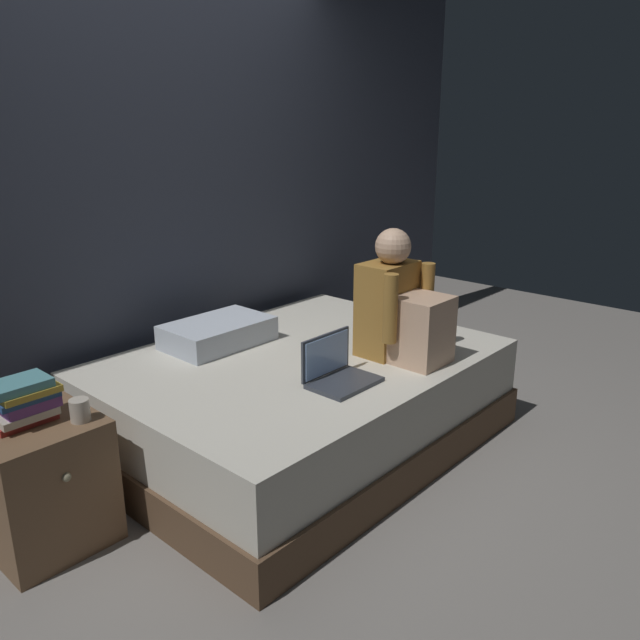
# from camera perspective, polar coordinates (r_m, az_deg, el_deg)

# --- Properties ---
(ground_plane) EXTENTS (8.00, 8.00, 0.00)m
(ground_plane) POSITION_cam_1_polar(r_m,az_deg,el_deg) (3.14, -0.22, -13.97)
(ground_plane) COLOR gray
(wall_back) EXTENTS (5.60, 0.10, 2.70)m
(wall_back) POSITION_cam_1_polar(r_m,az_deg,el_deg) (3.61, -14.87, 12.36)
(wall_back) COLOR #383D4C
(wall_back) RESTS_ON ground_plane
(bed) EXTENTS (2.00, 1.50, 0.49)m
(bed) POSITION_cam_1_polar(r_m,az_deg,el_deg) (3.33, -1.75, -7.24)
(bed) COLOR brown
(bed) RESTS_ON ground_plane
(nightstand) EXTENTS (0.44, 0.46, 0.53)m
(nightstand) POSITION_cam_1_polar(r_m,az_deg,el_deg) (2.80, -23.95, -13.43)
(nightstand) COLOR brown
(nightstand) RESTS_ON ground_plane
(person_sitting) EXTENTS (0.39, 0.44, 0.66)m
(person_sitting) POSITION_cam_1_polar(r_m,az_deg,el_deg) (3.17, 7.37, 0.95)
(person_sitting) COLOR olive
(person_sitting) RESTS_ON bed
(laptop) EXTENTS (0.32, 0.23, 0.22)m
(laptop) POSITION_cam_1_polar(r_m,az_deg,el_deg) (2.89, 1.57, -4.69)
(laptop) COLOR #333842
(laptop) RESTS_ON bed
(pillow) EXTENTS (0.56, 0.36, 0.13)m
(pillow) POSITION_cam_1_polar(r_m,az_deg,el_deg) (3.42, -9.29, -1.16)
(pillow) COLOR silver
(pillow) RESTS_ON bed
(book_stack) EXTENTS (0.24, 0.17, 0.18)m
(book_stack) POSITION_cam_1_polar(r_m,az_deg,el_deg) (2.65, -25.36, -6.72)
(book_stack) COLOR #9E2D28
(book_stack) RESTS_ON nightstand
(mug) EXTENTS (0.08, 0.08, 0.09)m
(mug) POSITION_cam_1_polar(r_m,az_deg,el_deg) (2.61, -21.08, -7.69)
(mug) COLOR #BCB2A3
(mug) RESTS_ON nightstand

